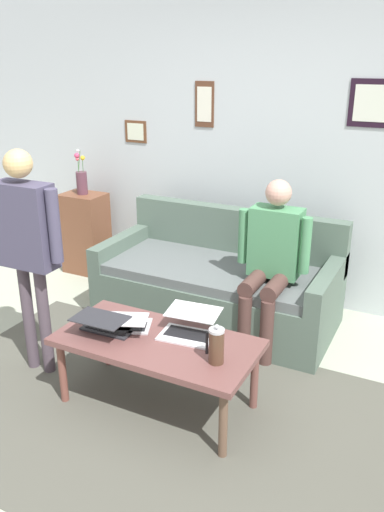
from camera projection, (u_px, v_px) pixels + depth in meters
The scene contains 13 objects.
ground_plane at pixel (124, 419), 3.23m from camera, with size 7.68×7.68×0.00m, color #A8AF99.
area_rug at pixel (150, 412), 3.30m from camera, with size 3.18×1.97×0.01m, color #515147.
back_wall at pixel (257, 147), 4.58m from camera, with size 7.04×0.11×2.70m.
couch at pixel (219, 284), 4.40m from camera, with size 1.94×0.92×0.88m.
coffee_table at pixel (157, 346), 3.23m from camera, with size 1.25×0.62×0.47m.
laptop_left at pixel (189, 327), 3.26m from camera, with size 0.37×0.37×0.13m.
laptop_center at pixel (125, 323), 3.31m from camera, with size 0.41×0.40×0.12m.
laptop_right at pixel (107, 324), 3.30m from camera, with size 0.35×0.35×0.12m.
french_press at pixel (216, 346), 2.93m from camera, with size 0.11×0.09×0.24m.
side_shelf at pixel (86, 233), 5.34m from camera, with size 0.42×0.32×0.82m.
flower_vase at pixel (82, 180), 5.14m from camera, with size 0.11×0.11×0.44m.
person_standing at pixel (27, 236), 3.41m from camera, with size 0.56×0.18×1.57m.
person_seated at pixel (271, 256), 3.84m from camera, with size 0.55×0.51×1.28m.
Camera 1 is at (-1.57, 2.18, 2.10)m, focal length 36.76 mm.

